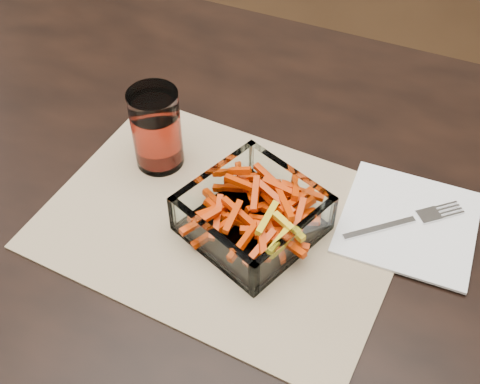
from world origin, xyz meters
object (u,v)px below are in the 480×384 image
object	(u,v)px
tumbler	(157,131)
fork	(408,221)
glass_bowl	(252,216)
dining_table	(205,230)

from	to	relation	value
tumbler	fork	bearing A→B (deg)	4.05
glass_bowl	tumbler	distance (m)	0.18
tumbler	dining_table	bearing A→B (deg)	-18.23
dining_table	glass_bowl	bearing A→B (deg)	-22.55
glass_bowl	dining_table	bearing A→B (deg)	157.45
glass_bowl	fork	bearing A→B (deg)	25.86
glass_bowl	fork	xyz separation A→B (m)	(0.18, 0.09, -0.02)
glass_bowl	fork	size ratio (longest dim) A/B	1.41
tumbler	fork	distance (m)	0.35
glass_bowl	fork	distance (m)	0.20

